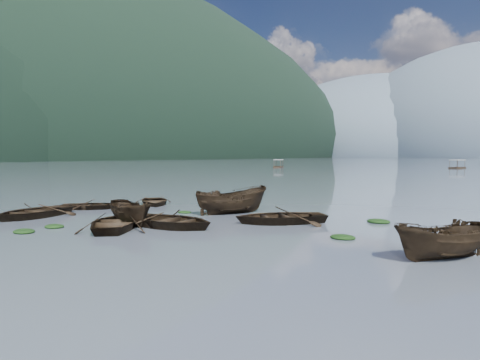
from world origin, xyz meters
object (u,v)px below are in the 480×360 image
Objects in this scene: rowboat_0 at (33,217)px; pontoon_centre at (457,168)px; rowboat_3 at (117,228)px; pontoon_left at (278,167)px.

pontoon_centre is (6.29, 119.32, 0.00)m from rowboat_0.
rowboat_3 is at bearing -75.57° from pontoon_centre.
pontoon_left is at bearing -104.64° from rowboat_3.
rowboat_3 is at bearing -7.76° from rowboat_0.
rowboat_3 is 0.81× the size of pontoon_left.
rowboat_0 is 0.83× the size of pontoon_centre.
rowboat_3 is (7.22, 0.32, 0.00)m from rowboat_0.
rowboat_0 reaches higher than rowboat_3.
pontoon_centre is at bearing -129.58° from rowboat_3.
pontoon_left is at bearing 101.47° from rowboat_0.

